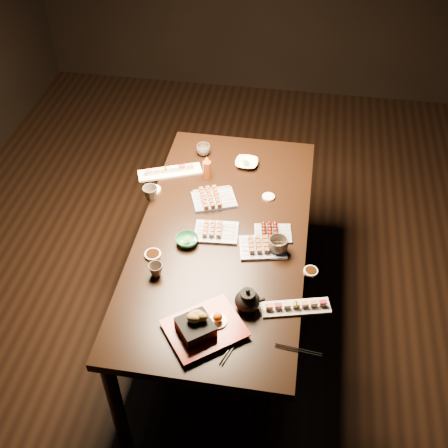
{
  "coord_description": "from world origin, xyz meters",
  "views": [
    {
      "loc": [
        0.55,
        -2.49,
        2.85
      ],
      "look_at": [
        0.2,
        -0.32,
        0.77
      ],
      "focal_mm": 45.0,
      "sensor_mm": 36.0,
      "label": 1
    }
  ],
  "objects": [
    {
      "name": "tsukune_plate",
      "position": [
        0.47,
        -0.33,
        0.77
      ],
      "size": [
        0.21,
        0.17,
        0.05
      ],
      "primitive_type": null,
      "rotation": [
        0.0,
        0.0,
        0.15
      ],
      "color": "#828EB6",
      "rests_on": "dining_table"
    },
    {
      "name": "yakitori_plate_left",
      "position": [
        0.11,
        -0.11,
        0.78
      ],
      "size": [
        0.29,
        0.25,
        0.06
      ],
      "primitive_type": null,
      "rotation": [
        0.0,
        0.0,
        0.36
      ],
      "color": "#828EB6",
      "rests_on": "dining_table"
    },
    {
      "name": "dining_table",
      "position": [
        0.2,
        -0.37,
        0.38
      ],
      "size": [
        1.39,
        1.99,
        0.75
      ],
      "primitive_type": "cube",
      "rotation": [
        0.0,
        0.0,
        0.3
      ],
      "color": "black",
      "rests_on": "ground"
    },
    {
      "name": "condiment_bottle",
      "position": [
        0.03,
        0.1,
        0.82
      ],
      "size": [
        0.05,
        0.05,
        0.15
      ],
      "primitive_type": "cylinder",
      "rotation": [
        0.0,
        0.0,
        -0.05
      ],
      "color": "#833811",
      "rests_on": "dining_table"
    },
    {
      "name": "ground",
      "position": [
        0.0,
        0.0,
        0.0
      ],
      "size": [
        5.0,
        5.0,
        0.0
      ],
      "primitive_type": "plane",
      "color": "black",
      "rests_on": "ground"
    },
    {
      "name": "sauce_dish_nw",
      "position": [
        -0.26,
        -0.08,
        0.76
      ],
      "size": [
        0.09,
        0.09,
        0.02
      ],
      "primitive_type": "cylinder",
      "rotation": [
        0.0,
        0.0,
        0.07
      ],
      "color": "white",
      "rests_on": "dining_table"
    },
    {
      "name": "yakitori_plate_right",
      "position": [
        0.42,
        -0.45,
        0.78
      ],
      "size": [
        0.27,
        0.22,
        0.06
      ],
      "primitive_type": null,
      "rotation": [
        0.0,
        0.0,
        0.21
      ],
      "color": "#828EB6",
      "rests_on": "dining_table"
    },
    {
      "name": "sushi_platter_near",
      "position": [
        0.62,
        -0.81,
        0.77
      ],
      "size": [
        0.34,
        0.17,
        0.04
      ],
      "primitive_type": null,
      "rotation": [
        0.0,
        0.0,
        0.25
      ],
      "color": "white",
      "rests_on": "dining_table"
    },
    {
      "name": "yakitori_plate_center",
      "position": [
        0.17,
        -0.37,
        0.78
      ],
      "size": [
        0.24,
        0.19,
        0.06
      ],
      "primitive_type": null,
      "rotation": [
        0.0,
        0.0,
        0.08
      ],
      "color": "#828EB6",
      "rests_on": "dining_table"
    },
    {
      "name": "teacup_far_right",
      "position": [
        -0.03,
        0.32,
        0.78
      ],
      "size": [
        0.11,
        0.11,
        0.07
      ],
      "primitive_type": "imported",
      "rotation": [
        0.0,
        0.0,
        0.31
      ],
      "color": "#52483E",
      "rests_on": "dining_table"
    },
    {
      "name": "tempura_tray",
      "position": [
        0.22,
        -1.01,
        0.81
      ],
      "size": [
        0.43,
        0.42,
        0.12
      ],
      "primitive_type": null,
      "rotation": [
        0.0,
        0.0,
        0.66
      ],
      "color": "black",
      "rests_on": "dining_table"
    },
    {
      "name": "teacup_far_left",
      "position": [
        -0.25,
        -0.15,
        0.79
      ],
      "size": [
        0.1,
        0.1,
        0.08
      ],
      "primitive_type": "imported",
      "rotation": [
        0.0,
        0.0,
        0.13
      ],
      "color": "#52483E",
      "rests_on": "dining_table"
    },
    {
      "name": "edamame_bowl_cream",
      "position": [
        0.25,
        0.24,
        0.77
      ],
      "size": [
        0.14,
        0.14,
        0.03
      ],
      "primitive_type": "imported",
      "rotation": [
        0.0,
        0.0,
        -0.03
      ],
      "color": "white",
      "rests_on": "dining_table"
    },
    {
      "name": "sauce_dish_se",
      "position": [
        0.68,
        -0.57,
        0.76
      ],
      "size": [
        0.07,
        0.07,
        0.01
      ],
      "primitive_type": "cylinder",
      "rotation": [
        0.0,
        0.0,
        0.02
      ],
      "color": "white",
      "rests_on": "dining_table"
    },
    {
      "name": "chopsticks_near",
      "position": [
        0.36,
        -1.06,
        0.75
      ],
      "size": [
        0.1,
        0.22,
        0.01
      ],
      "primitive_type": null,
      "rotation": [
        0.0,
        0.0,
        1.21
      ],
      "color": "black",
      "rests_on": "dining_table"
    },
    {
      "name": "chopsticks_se",
      "position": [
        0.65,
        -1.04,
        0.75
      ],
      "size": [
        0.21,
        0.04,
        0.01
      ],
      "primitive_type": null,
      "rotation": [
        0.0,
        0.0,
        -0.1
      ],
      "color": "black",
      "rests_on": "dining_table"
    },
    {
      "name": "sushi_platter_far",
      "position": [
        -0.2,
        0.1,
        0.77
      ],
      "size": [
        0.39,
        0.24,
        0.05
      ],
      "primitive_type": null,
      "rotation": [
        0.0,
        0.0,
        3.53
      ],
      "color": "white",
      "rests_on": "dining_table"
    },
    {
      "name": "teacup_mid_right",
      "position": [
        0.5,
        -0.45,
        0.79
      ],
      "size": [
        0.14,
        0.14,
        0.08
      ],
      "primitive_type": "imported",
      "rotation": [
        0.0,
        0.0,
        0.36
      ],
      "color": "#52483E",
      "rests_on": "dining_table"
    },
    {
      "name": "sauce_dish_east",
      "position": [
        0.41,
        -0.04,
        0.76
      ],
      "size": [
        0.09,
        0.09,
        0.01
      ],
      "primitive_type": "cylinder",
      "rotation": [
        0.0,
        0.0,
        0.33
      ],
      "color": "white",
      "rests_on": "dining_table"
    },
    {
      "name": "sauce_dish_west",
      "position": [
        -0.13,
        -0.59,
        0.76
      ],
      "size": [
        0.09,
        0.09,
        0.02
      ],
      "primitive_type": "cylinder",
      "rotation": [
        0.0,
        0.0,
        -0.06
      ],
      "color": "white",
      "rests_on": "dining_table"
    },
    {
      "name": "teacup_near_left",
      "position": [
        -0.08,
        -0.71,
        0.78
      ],
      "size": [
        0.07,
        0.07,
        0.07
      ],
      "primitive_type": "imported",
      "rotation": [
        0.0,
        0.0,
        -0.02
      ],
      "color": "#52483E",
      "rests_on": "dining_table"
    },
    {
      "name": "teapot",
      "position": [
        0.39,
        -0.84,
        0.81
      ],
      "size": [
        0.15,
        0.15,
        0.12
      ],
      "primitive_type": null,
      "rotation": [
        0.0,
        0.0,
        0.07
      ],
      "color": "black",
      "rests_on": "dining_table"
    },
    {
      "name": "edamame_bowl_green",
      "position": [
        0.03,
        -0.47,
        0.77
      ],
      "size": [
        0.14,
        0.14,
        0.04
      ],
      "primitive_type": "imported",
      "rotation": [
        0.0,
        0.0,
        0.22
      ],
      "color": "#2A8052",
      "rests_on": "dining_table"
    }
  ]
}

